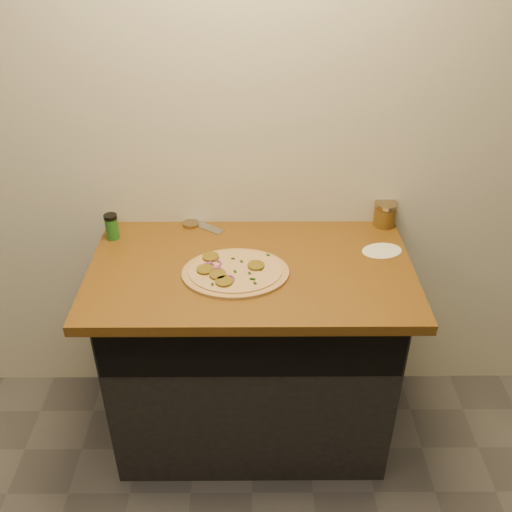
{
  "coord_description": "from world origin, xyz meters",
  "views": [
    {
      "loc": [
        0.01,
        -0.33,
        2.08
      ],
      "look_at": [
        0.02,
        1.41,
        0.95
      ],
      "focal_mm": 40.0,
      "sensor_mm": 36.0,
      "label": 1
    }
  ],
  "objects_px": {
    "pizza": "(234,272)",
    "spice_shaker": "(112,226)",
    "chefs_knife": "(186,219)",
    "salsa_jar": "(385,214)"
  },
  "relations": [
    {
      "from": "pizza",
      "to": "spice_shaker",
      "type": "bearing_deg",
      "value": 152.4
    },
    {
      "from": "pizza",
      "to": "chefs_knife",
      "type": "relative_size",
      "value": 1.43
    },
    {
      "from": "salsa_jar",
      "to": "spice_shaker",
      "type": "height_order",
      "value": "spice_shaker"
    },
    {
      "from": "salsa_jar",
      "to": "spice_shaker",
      "type": "distance_m",
      "value": 1.1
    },
    {
      "from": "chefs_knife",
      "to": "spice_shaker",
      "type": "height_order",
      "value": "spice_shaker"
    },
    {
      "from": "pizza",
      "to": "salsa_jar",
      "type": "bearing_deg",
      "value": 30.11
    },
    {
      "from": "pizza",
      "to": "chefs_knife",
      "type": "distance_m",
      "value": 0.45
    },
    {
      "from": "chefs_knife",
      "to": "pizza",
      "type": "bearing_deg",
      "value": -62.13
    },
    {
      "from": "chefs_knife",
      "to": "salsa_jar",
      "type": "relative_size",
      "value": 2.71
    },
    {
      "from": "chefs_knife",
      "to": "salsa_jar",
      "type": "distance_m",
      "value": 0.83
    }
  ]
}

